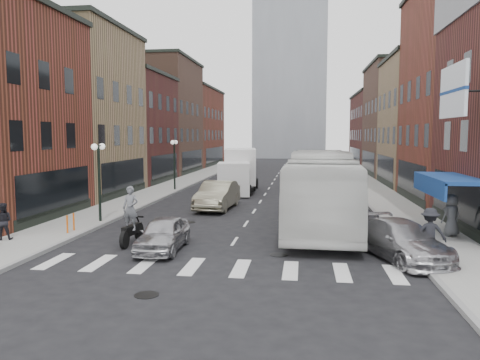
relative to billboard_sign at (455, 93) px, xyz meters
name	(u,v)px	position (x,y,z in m)	size (l,w,h in m)	color
ground	(231,247)	(-8.59, -0.50, -6.13)	(160.00, 160.00, 0.00)	black
sidewalk_left	(175,185)	(-17.09, 21.50, -6.06)	(3.00, 74.00, 0.15)	gray
sidewalk_right	(370,188)	(-0.09, 21.50, -6.06)	(3.00, 74.00, 0.15)	gray
curb_left	(191,186)	(-15.59, 21.50, -6.13)	(0.20, 74.00, 0.16)	gray
curb_right	(352,188)	(-1.59, 21.50, -6.13)	(0.20, 74.00, 0.16)	gray
crosswalk_stripes	(218,268)	(-8.59, -3.50, -6.13)	(12.00, 2.20, 0.01)	silver
bldg_left_mid_a	(58,113)	(-23.58, 13.50, 0.02)	(10.30, 10.20, 12.30)	#977D53
bldg_left_mid_b	(113,128)	(-23.58, 23.50, -0.98)	(10.30, 10.20, 10.30)	#4C1C1B
bldg_left_far_a	(151,117)	(-23.58, 34.50, 0.52)	(10.30, 12.20, 13.30)	brown
bldg_left_far_b	(182,127)	(-23.58, 48.50, -0.48)	(10.30, 16.20, 11.30)	brown
bldg_right_mid_b	(446,122)	(6.41, 23.50, -0.48)	(10.30, 10.20, 11.30)	#977D53
bldg_right_far_a	(416,120)	(6.41, 34.50, 0.02)	(10.30, 12.20, 12.30)	brown
bldg_right_far_b	(392,130)	(6.41, 48.50, -0.98)	(10.30, 16.20, 10.30)	#4C1C1B
awning_blue	(445,180)	(0.34, 2.00, -3.50)	(1.80, 5.00, 0.78)	navy
billboard_sign	(455,93)	(0.00, 0.00, 0.00)	(1.52, 3.00, 3.70)	black
distant_tower	(291,32)	(-8.59, 77.50, 18.87)	(14.00, 14.00, 50.00)	#9399A0
streetlamp_near	(99,167)	(-15.99, 3.50, -3.22)	(0.32, 1.22, 4.11)	black
streetlamp_far	(174,155)	(-15.99, 17.50, -3.22)	(0.32, 1.22, 4.11)	black
bike_rack	(71,223)	(-16.19, 0.80, -5.58)	(0.08, 0.68, 0.80)	#D8590C
box_truck	(239,171)	(-10.78, 17.61, -4.45)	(2.99, 8.08, 3.42)	silver
motorcycle_rider	(131,217)	(-12.76, -0.61, -4.99)	(0.71, 2.40, 2.44)	black
transit_bus	(320,189)	(-4.85, 4.55, -4.26)	(3.15, 13.46, 3.75)	silver
sedan_left_near	(163,234)	(-11.15, -1.41, -5.47)	(1.56, 3.88, 1.32)	#ACACB1
sedan_left_far	(218,195)	(-10.90, 9.00, -5.28)	(1.81, 5.18, 1.71)	#A6A186
curb_car	(402,240)	(-2.09, -1.49, -5.43)	(1.96, 4.83, 1.40)	#AEADB2
ped_left_solo	(3,221)	(-18.19, -1.13, -5.20)	(0.76, 0.44, 1.56)	black
ped_right_a	(430,233)	(-1.19, -1.72, -5.08)	(1.16, 0.58, 1.80)	black
ped_right_c	(451,215)	(0.69, 2.13, -5.07)	(0.90, 0.58, 1.83)	#53555A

